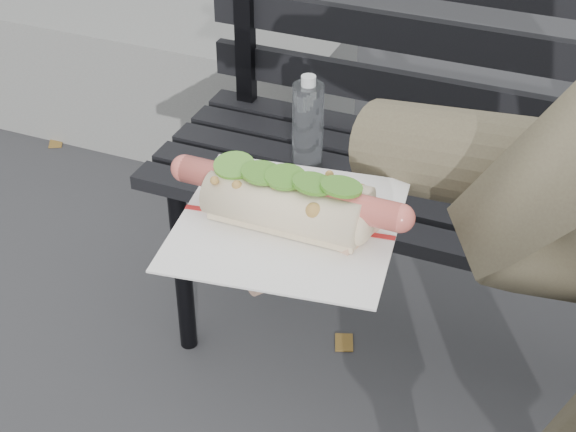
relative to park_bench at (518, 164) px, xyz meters
name	(u,v)px	position (x,y,z in m)	size (l,w,h in m)	color
park_bench	(518,164)	(0.00, 0.00, 0.00)	(1.50, 0.44, 0.88)	black
concrete_block	(159,76)	(-1.22, 0.64, -0.32)	(1.20, 0.40, 0.40)	slate
held_hotdog	(536,192)	(0.11, -0.93, 0.53)	(0.63, 0.31, 0.20)	brown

